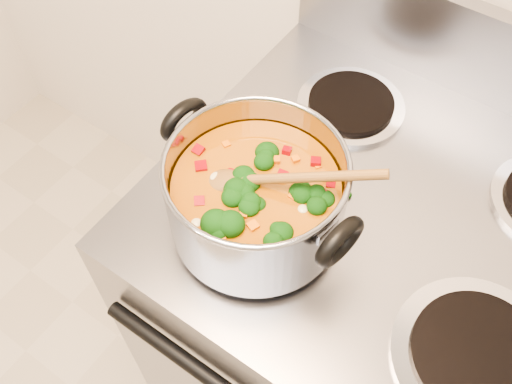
# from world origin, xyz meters

# --- Properties ---
(electric_range) EXTENTS (0.72, 0.66, 1.08)m
(electric_range) POSITION_xyz_m (0.05, 1.16, 0.47)
(electric_range) COLOR gray
(electric_range) RESTS_ON ground
(stockpot) EXTENTS (0.30, 0.24, 0.15)m
(stockpot) POSITION_xyz_m (-0.12, 1.02, 1.00)
(stockpot) COLOR gray
(stockpot) RESTS_ON electric_range
(wooden_spoon) EXTENTS (0.23, 0.12, 0.08)m
(wooden_spoon) POSITION_xyz_m (-0.11, 1.02, 1.04)
(wooden_spoon) COLOR brown
(wooden_spoon) RESTS_ON stockpot
(cooktop_crumbs) EXTENTS (0.12, 0.34, 0.01)m
(cooktop_crumbs) POSITION_xyz_m (-0.18, 0.91, 0.92)
(cooktop_crumbs) COLOR black
(cooktop_crumbs) RESTS_ON electric_range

